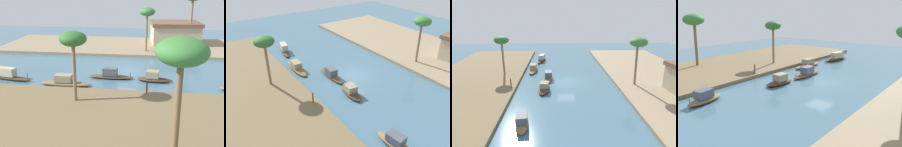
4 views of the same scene
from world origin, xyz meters
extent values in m
plane|color=#476B7F|center=(0.00, 0.00, 0.00)|extent=(66.49, 66.49, 0.00)
cube|color=brown|center=(0.00, -13.18, 0.19)|extent=(40.14, 13.31, 0.37)
cube|color=#937F60|center=(0.00, 13.18, 0.19)|extent=(40.14, 13.31, 0.37)
ellipsoid|color=brown|center=(-5.29, -5.21, 0.20)|extent=(5.08, 1.33, 0.41)
cube|color=gray|center=(-5.45, -5.20, 0.75)|extent=(1.67, 1.03, 0.70)
ellipsoid|color=brown|center=(10.90, -4.38, 0.23)|extent=(3.40, 1.53, 0.46)
cube|color=#4C515B|center=(10.95, -4.38, 0.79)|extent=(1.50, 1.11, 0.66)
cylinder|color=brown|center=(12.33, -4.20, 0.62)|extent=(0.07, 0.07, 0.40)
ellipsoid|color=#47331E|center=(3.25, -2.88, 0.21)|extent=(3.51, 1.58, 0.41)
cube|color=gray|center=(3.11, -2.86, 0.76)|extent=(1.34, 1.15, 0.69)
ellipsoid|color=#47331E|center=(-11.52, -4.30, 0.20)|extent=(4.99, 1.81, 0.40)
cube|color=tan|center=(-11.87, -4.23, 0.82)|extent=(2.13, 1.20, 0.84)
cylinder|color=#47331E|center=(-9.39, -4.71, 0.68)|extent=(0.07, 0.07, 0.64)
ellipsoid|color=brown|center=(-1.20, -2.53, 0.18)|extent=(4.69, 1.12, 0.37)
cube|color=#4C515B|center=(-1.28, -2.53, 0.75)|extent=(1.51, 0.98, 0.77)
cylinder|color=brown|center=(0.86, -2.55, 0.52)|extent=(0.07, 0.07, 0.38)
cylinder|color=#4C3823|center=(2.58, -7.13, 0.90)|extent=(0.14, 0.14, 1.06)
cylinder|color=#7F6647|center=(-3.15, -9.40, 2.69)|extent=(0.29, 0.29, 4.63)
ellipsoid|color=#2D6628|center=(-3.15, -9.40, 5.43)|extent=(2.13, 2.13, 1.17)
cylinder|color=#7F6647|center=(2.24, 8.81, 2.91)|extent=(0.29, 0.45, 5.08)
ellipsoid|color=#387533|center=(2.24, 8.81, 5.88)|extent=(2.16, 2.16, 1.19)
camera|label=1|loc=(2.55, -29.37, 9.30)|focal=43.83mm
camera|label=2|loc=(19.15, -15.43, 13.67)|focal=36.29mm
camera|label=3|loc=(25.88, -1.25, 9.71)|focal=31.34mm
camera|label=4|loc=(21.56, 12.89, 7.35)|focal=39.52mm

